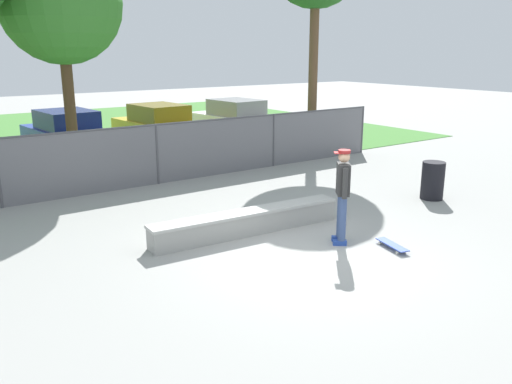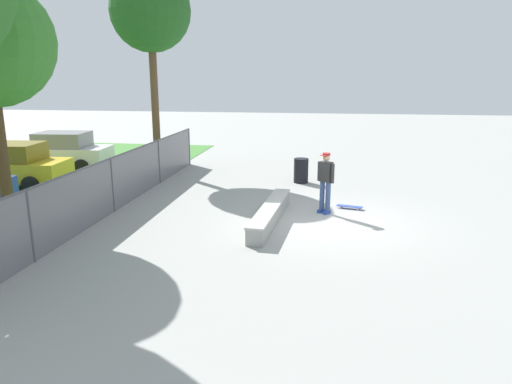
# 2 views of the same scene
# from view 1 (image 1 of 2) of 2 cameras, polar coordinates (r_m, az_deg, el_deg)

# --- Properties ---
(ground_plane) EXTENTS (80.00, 80.00, 0.00)m
(ground_plane) POSITION_cam_1_polar(r_m,az_deg,el_deg) (9.78, 5.99, -6.72)
(ground_plane) COLOR #9E9E99
(grass_strip) EXTENTS (28.20, 20.00, 0.02)m
(grass_strip) POSITION_cam_1_polar(r_m,az_deg,el_deg) (24.58, -20.86, 5.69)
(grass_strip) COLOR #478438
(grass_strip) RESTS_ON ground
(concrete_ledge) EXTENTS (4.23, 0.77, 0.48)m
(concrete_ledge) POSITION_cam_1_polar(r_m,az_deg,el_deg) (10.72, -0.91, -3.27)
(concrete_ledge) COLOR #999993
(concrete_ledge) RESTS_ON ground
(skateboarder) EXTENTS (0.43, 0.50, 1.84)m
(skateboarder) POSITION_cam_1_polar(r_m,az_deg,el_deg) (10.08, 9.38, 0.01)
(skateboarder) COLOR #2647A5
(skateboarder) RESTS_ON ground
(skateboard) EXTENTS (0.38, 0.82, 0.09)m
(skateboard) POSITION_cam_1_polar(r_m,az_deg,el_deg) (10.29, 14.56, -5.57)
(skateboard) COLOR #334CB2
(skateboard) RESTS_ON ground
(chainlink_fence) EXTENTS (16.27, 0.07, 1.69)m
(chainlink_fence) POSITION_cam_1_polar(r_m,az_deg,el_deg) (14.81, -10.69, 4.36)
(chainlink_fence) COLOR #4C4C51
(chainlink_fence) RESTS_ON ground
(tree_near_right) EXTENTS (3.38, 3.38, 6.59)m
(tree_near_right) POSITION_cam_1_polar(r_m,az_deg,el_deg) (16.26, -20.47, 18.64)
(tree_near_right) COLOR #513823
(tree_near_right) RESTS_ON ground
(car_blue) EXTENTS (2.29, 4.34, 1.66)m
(car_blue) POSITION_cam_1_polar(r_m,az_deg,el_deg) (19.29, -19.86, 5.93)
(car_blue) COLOR #233D9E
(car_blue) RESTS_ON ground
(car_yellow) EXTENTS (2.29, 4.34, 1.66)m
(car_yellow) POSITION_cam_1_polar(r_m,az_deg,el_deg) (20.49, -10.58, 7.06)
(car_yellow) COLOR gold
(car_yellow) RESTS_ON ground
(car_white) EXTENTS (2.29, 4.34, 1.66)m
(car_white) POSITION_cam_1_polar(r_m,az_deg,el_deg) (22.15, -2.32, 7.89)
(car_white) COLOR silver
(car_white) RESTS_ON ground
(trash_bin) EXTENTS (0.56, 0.56, 0.95)m
(trash_bin) POSITION_cam_1_polar(r_m,az_deg,el_deg) (13.87, 18.63, 1.19)
(trash_bin) COLOR black
(trash_bin) RESTS_ON ground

